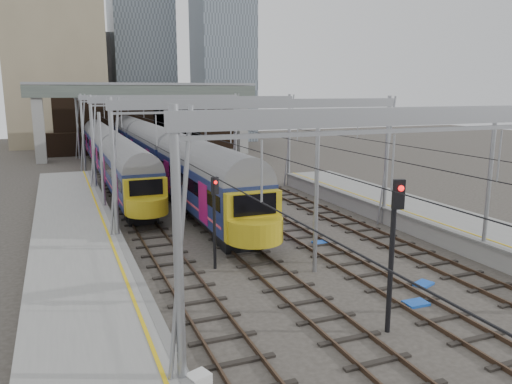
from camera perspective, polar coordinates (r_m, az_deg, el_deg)
name	(u,v)px	position (r m, az deg, el deg)	size (l,w,h in m)	color
ground	(337,287)	(22.13, 9.20, -10.66)	(160.00, 160.00, 0.00)	#38332D
platform_left	(84,288)	(21.43, -19.11, -10.34)	(4.32, 55.00, 1.12)	gray
tracks	(226,210)	(35.19, -3.44, -2.11)	(14.40, 80.00, 0.22)	#4C3828
overhead_line	(199,113)	(40.45, -6.50, 8.99)	(16.80, 80.00, 8.00)	gray
retaining_wall	(150,120)	(70.57, -12.03, 8.05)	(28.00, 2.75, 9.00)	#302015
overbridge	(146,99)	(64.38, -12.45, 10.33)	(28.00, 3.00, 9.25)	gray
city_skyline	(135,37)	(89.41, -13.68, 16.85)	(37.50, 27.50, 60.00)	tan
train_main	(140,142)	(57.61, -13.07, 5.55)	(3.00, 69.39, 5.10)	black
train_second	(107,149)	(53.20, -16.65, 4.68)	(2.68, 46.48, 4.65)	black
signal_near_left	(215,211)	(23.16, -4.76, -2.16)	(0.36, 0.45, 4.44)	black
signal_near_centre	(394,239)	(17.47, 15.45, -5.24)	(0.42, 0.49, 5.46)	black
equip_cover_a	(416,303)	(21.16, 17.81, -12.00)	(0.92, 0.65, 0.11)	blue
equip_cover_b	(321,243)	(27.95, 7.44, -5.75)	(0.88, 0.62, 0.10)	blue
equip_cover_c	(423,284)	(23.22, 18.58, -9.92)	(0.87, 0.61, 0.10)	blue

